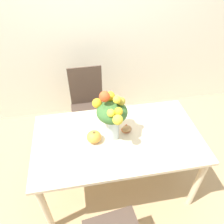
# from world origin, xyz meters

# --- Properties ---
(ground_plane) EXTENTS (12.00, 12.00, 0.00)m
(ground_plane) POSITION_xyz_m (0.00, 0.00, 0.00)
(ground_plane) COLOR tan
(wall_back) EXTENTS (8.00, 0.06, 2.70)m
(wall_back) POSITION_xyz_m (0.00, 1.36, 1.35)
(wall_back) COLOR silver
(wall_back) RESTS_ON ground_plane
(dining_table) EXTENTS (1.51, 0.84, 0.74)m
(dining_table) POSITION_xyz_m (0.00, 0.00, 0.65)
(dining_table) COLOR beige
(dining_table) RESTS_ON ground_plane
(flower_vase) EXTENTS (0.28, 0.34, 0.48)m
(flower_vase) POSITION_xyz_m (-0.05, 0.02, 1.00)
(flower_vase) COLOR silver
(flower_vase) RESTS_ON dining_table
(pumpkin) EXTENTS (0.13, 0.13, 0.12)m
(pumpkin) POSITION_xyz_m (-0.21, -0.01, 0.79)
(pumpkin) COLOR gold
(pumpkin) RESTS_ON dining_table
(turkey_figurine) EXTENTS (0.09, 0.12, 0.07)m
(turkey_figurine) POSITION_xyz_m (0.10, 0.07, 0.78)
(turkey_figurine) COLOR #A87A4C
(turkey_figurine) RESTS_ON dining_table
(dining_chair_near_window) EXTENTS (0.43, 0.43, 0.96)m
(dining_chair_near_window) POSITION_xyz_m (-0.21, 0.81, 0.49)
(dining_chair_near_window) COLOR #47382D
(dining_chair_near_window) RESTS_ON ground_plane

